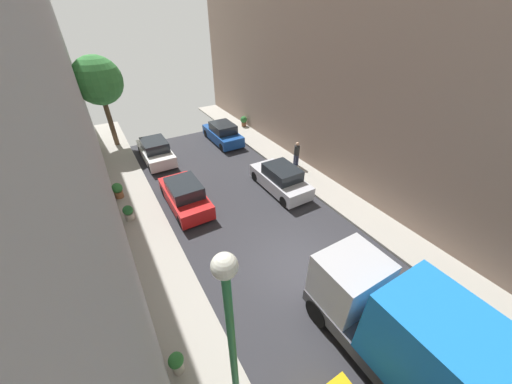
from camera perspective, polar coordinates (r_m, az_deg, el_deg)
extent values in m
plane|color=#2D2D33|center=(12.48, 8.08, -14.13)|extent=(32.00, 32.00, 0.00)
cube|color=#A8A399|center=(11.09, -14.79, -23.56)|extent=(2.00, 44.00, 0.15)
cube|color=#A8A399|center=(15.35, 23.11, -5.74)|extent=(2.00, 44.00, 0.15)
cube|color=red|center=(15.51, -14.42, -1.09)|extent=(1.76, 4.20, 0.76)
cube|color=#1E2328|center=(15.01, -14.61, 0.79)|extent=(1.56, 2.10, 0.64)
cylinder|color=black|center=(16.79, -18.50, 0.15)|extent=(0.22, 0.64, 0.64)
cylinder|color=black|center=(17.06, -13.52, 1.66)|extent=(0.22, 0.64, 0.64)
cylinder|color=black|center=(14.30, -15.24, -5.88)|extent=(0.22, 0.64, 0.64)
cylinder|color=black|center=(14.62, -9.47, -3.97)|extent=(0.22, 0.64, 0.64)
cube|color=white|center=(20.87, -19.96, 7.55)|extent=(1.76, 4.20, 0.76)
cube|color=#1E2328|center=(20.45, -20.24, 9.13)|extent=(1.56, 2.10, 0.64)
cylinder|color=black|center=(22.27, -22.73, 7.95)|extent=(0.22, 0.64, 0.64)
cylinder|color=black|center=(22.48, -18.88, 9.04)|extent=(0.22, 0.64, 0.64)
cylinder|color=black|center=(19.49, -20.92, 4.63)|extent=(0.22, 0.64, 0.64)
cylinder|color=black|center=(19.73, -16.57, 5.89)|extent=(0.22, 0.64, 0.64)
cube|color=silver|center=(16.46, 5.01, 2.23)|extent=(1.76, 4.20, 0.76)
cube|color=#1E2328|center=(16.00, 5.44, 4.11)|extent=(1.56, 2.10, 0.64)
cylinder|color=black|center=(17.31, -0.09, 3.25)|extent=(0.22, 0.64, 0.64)
cylinder|color=black|center=(18.05, 4.18, 4.55)|extent=(0.22, 0.64, 0.64)
cylinder|color=black|center=(15.18, 5.90, -1.99)|extent=(0.22, 0.64, 0.64)
cylinder|color=black|center=(16.01, 10.43, -0.27)|extent=(0.22, 0.64, 0.64)
cube|color=#194799|center=(22.68, -6.90, 11.54)|extent=(1.76, 4.20, 0.76)
cube|color=#1E2328|center=(22.30, -6.85, 13.07)|extent=(1.56, 2.10, 0.64)
cylinder|color=black|center=(23.84, -10.20, 11.81)|extent=(0.22, 0.64, 0.64)
cylinder|color=black|center=(24.38, -6.74, 12.63)|extent=(0.22, 0.64, 0.64)
cylinder|color=black|center=(21.19, -6.99, 9.16)|extent=(0.22, 0.64, 0.64)
cylinder|color=black|center=(21.80, -3.22, 10.10)|extent=(0.22, 0.64, 0.64)
cube|color=#4C4C51|center=(10.30, 28.47, -28.56)|extent=(2.20, 6.60, 0.50)
cube|color=#B7B7BC|center=(9.96, 18.86, -16.64)|extent=(2.10, 1.80, 1.70)
cube|color=blue|center=(9.08, 36.90, -27.69)|extent=(2.24, 4.20, 2.40)
cylinder|color=black|center=(10.61, 12.67, -23.04)|extent=(0.30, 0.96, 0.96)
cylinder|color=black|center=(11.60, 20.28, -17.99)|extent=(0.30, 0.96, 0.96)
cylinder|color=#2D334C|center=(18.81, 8.00, 6.45)|extent=(0.18, 0.18, 0.82)
cylinder|color=#2D334C|center=(18.93, 8.53, 6.60)|extent=(0.18, 0.18, 0.82)
cylinder|color=#262626|center=(18.54, 8.45, 8.51)|extent=(0.36, 0.36, 0.64)
sphere|color=tan|center=(18.35, 8.57, 9.80)|extent=(0.24, 0.24, 0.24)
cylinder|color=brown|center=(23.91, -27.83, 12.59)|extent=(0.35, 0.35, 3.52)
sphere|color=#38843D|center=(23.16, -29.90, 19.35)|extent=(3.27, 3.27, 3.27)
cylinder|color=brown|center=(17.46, -26.45, -0.40)|extent=(0.46, 0.46, 0.39)
sphere|color=#2D7233|center=(17.25, -26.81, 0.74)|extent=(0.57, 0.57, 0.57)
cylinder|color=brown|center=(25.49, -2.55, 13.85)|extent=(0.41, 0.41, 0.36)
sphere|color=#2D7233|center=(25.35, -2.57, 14.73)|extent=(0.58, 0.58, 0.58)
cylinder|color=#B2A899|center=(15.51, -24.65, -4.54)|extent=(0.44, 0.44, 0.36)
sphere|color=#23602D|center=(15.29, -24.99, -3.43)|extent=(0.50, 0.50, 0.50)
cylinder|color=#B2A899|center=(9.99, -15.83, -31.41)|extent=(0.33, 0.33, 0.42)
sphere|color=#2D7233|center=(9.64, -16.24, -30.44)|extent=(0.45, 0.45, 0.45)
cylinder|color=#26723F|center=(6.96, -4.66, -31.37)|extent=(0.16, 0.16, 5.60)
sphere|color=white|center=(4.39, -6.54, -14.98)|extent=(0.44, 0.44, 0.44)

